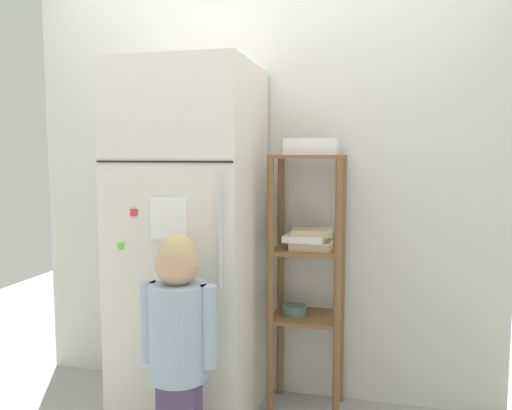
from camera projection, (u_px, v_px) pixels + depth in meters
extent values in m
cube|color=silver|center=(258.00, 191.00, 2.79)|extent=(2.62, 0.03, 2.27)
cube|color=silver|center=(191.00, 244.00, 2.54)|extent=(0.65, 0.64, 1.77)
cube|color=black|center=(163.00, 162.00, 2.18)|extent=(0.64, 0.01, 0.01)
cylinder|color=silver|center=(219.00, 232.00, 2.13)|extent=(0.02, 0.02, 0.49)
cube|color=white|center=(168.00, 219.00, 2.20)|extent=(0.17, 0.01, 0.19)
cube|color=#0E8ABF|center=(178.00, 317.00, 2.23)|extent=(0.04, 0.02, 0.04)
cube|color=#C22C74|center=(181.00, 305.00, 2.22)|extent=(0.04, 0.02, 0.04)
cube|color=#D63B3B|center=(134.00, 213.00, 2.23)|extent=(0.03, 0.02, 0.03)
cube|color=#50C433|center=(180.00, 323.00, 2.23)|extent=(0.04, 0.01, 0.04)
cube|color=gold|center=(154.00, 308.00, 2.25)|extent=(0.04, 0.01, 0.04)
cube|color=orange|center=(149.00, 337.00, 2.28)|extent=(0.04, 0.01, 0.04)
cube|color=#53EC2C|center=(120.00, 246.00, 2.27)|extent=(0.03, 0.01, 0.03)
cylinder|color=#9EB2C6|center=(178.00, 331.00, 2.05)|extent=(0.24, 0.24, 0.40)
sphere|color=#9EB2C6|center=(184.00, 282.00, 2.10)|extent=(0.10, 0.10, 0.10)
sphere|color=tan|center=(177.00, 264.00, 2.03)|extent=(0.18, 0.18, 0.18)
sphere|color=tan|center=(177.00, 252.00, 2.02)|extent=(0.15, 0.15, 0.15)
cylinder|color=#9EB2C6|center=(149.00, 322.00, 2.08)|extent=(0.07, 0.07, 0.34)
cylinder|color=#9EB2C6|center=(209.00, 327.00, 2.02)|extent=(0.07, 0.07, 0.34)
cylinder|color=brown|center=(270.00, 290.00, 2.49)|extent=(0.04, 0.04, 1.33)
cylinder|color=brown|center=(338.00, 294.00, 2.41)|extent=(0.04, 0.04, 1.33)
cylinder|color=brown|center=(281.00, 277.00, 2.76)|extent=(0.04, 0.04, 1.33)
cylinder|color=brown|center=(342.00, 281.00, 2.68)|extent=(0.04, 0.04, 1.33)
cube|color=brown|center=(308.00, 157.00, 2.52)|extent=(0.35, 0.29, 0.02)
cube|color=brown|center=(308.00, 250.00, 2.57)|extent=(0.35, 0.29, 0.02)
cube|color=brown|center=(307.00, 317.00, 2.60)|extent=(0.35, 0.29, 0.02)
cube|color=#C6AD8E|center=(311.00, 245.00, 2.55)|extent=(0.21, 0.18, 0.04)
cube|color=white|center=(305.00, 238.00, 2.55)|extent=(0.21, 0.18, 0.03)
cube|color=#C6AD8E|center=(312.00, 232.00, 2.55)|extent=(0.21, 0.18, 0.03)
cylinder|color=#4C7266|center=(295.00, 310.00, 2.61)|extent=(0.12, 0.12, 0.05)
cube|color=white|center=(312.00, 154.00, 2.52)|extent=(0.26, 0.19, 0.01)
cube|color=white|center=(309.00, 147.00, 2.43)|extent=(0.26, 0.01, 0.08)
cube|color=white|center=(314.00, 147.00, 2.61)|extent=(0.26, 0.01, 0.08)
cube|color=white|center=(287.00, 147.00, 2.55)|extent=(0.01, 0.19, 0.08)
cube|color=white|center=(337.00, 147.00, 2.49)|extent=(0.01, 0.19, 0.08)
sphere|color=red|center=(319.00, 146.00, 2.49)|extent=(0.07, 0.07, 0.07)
sphere|color=red|center=(304.00, 147.00, 2.51)|extent=(0.07, 0.07, 0.07)
sphere|color=#BB3D0E|center=(311.00, 147.00, 2.55)|extent=(0.07, 0.07, 0.07)
sphere|color=orange|center=(318.00, 147.00, 2.52)|extent=(0.07, 0.07, 0.07)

